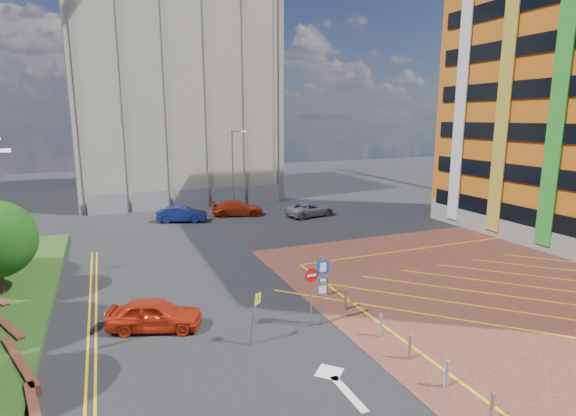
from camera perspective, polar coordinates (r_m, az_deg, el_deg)
ground at (r=20.15m, az=4.31°, el=-15.93°), size 140.00×140.00×0.00m
forecourt at (r=28.83m, az=30.34°, el=-8.89°), size 26.00×26.00×0.02m
retaining_wall at (r=20.40m, az=-31.49°, el=-16.71°), size 6.06×20.33×0.40m
lamp_back at (r=45.86m, az=-6.93°, el=5.25°), size 1.53×0.16×8.00m
sign_cluster at (r=20.27m, az=3.88°, el=-9.69°), size 1.17×0.12×3.20m
warning_sign at (r=18.90m, az=-4.25°, el=-13.05°), size 0.62×0.39×2.25m
bollard_row at (r=19.76m, az=12.79°, el=-15.26°), size 0.14×11.14×0.90m
construction_building at (r=56.54m, az=-14.58°, el=12.88°), size 21.20×19.20×22.00m
construction_fence at (r=47.55m, az=-11.06°, el=1.25°), size 21.60×0.06×2.00m
car_red_left at (r=21.23m, az=-16.59°, el=-12.82°), size 4.42×2.94×1.40m
car_blue_back at (r=41.42m, az=-13.31°, el=-0.75°), size 4.59×2.87×1.43m
car_red_back at (r=43.20m, az=-6.45°, el=-0.03°), size 5.19×3.17×1.40m
car_silver_back at (r=42.67m, az=2.81°, el=-0.16°), size 5.15×3.16×1.33m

